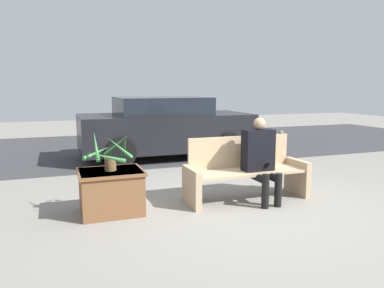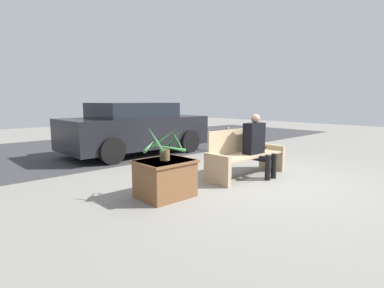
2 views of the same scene
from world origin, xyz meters
name	(u,v)px [view 2 (image 2 of 2)]	position (x,y,z in m)	size (l,w,h in m)	color
ground_plane	(254,181)	(0.00, 0.00, 0.00)	(30.00, 30.00, 0.00)	gray
road_surface	(106,146)	(0.00, 5.81, 0.00)	(20.00, 6.00, 0.01)	#38383A
bench	(245,155)	(0.18, 0.37, 0.42)	(1.85, 0.58, 0.92)	tan
person_seated	(257,143)	(0.32, 0.18, 0.67)	(0.46, 0.56, 1.22)	black
planter_box	(165,177)	(-1.80, 0.38, 0.31)	(0.83, 0.69, 0.58)	brown
potted_plant	(165,145)	(-1.80, 0.37, 0.81)	(0.66, 0.69, 0.53)	brown
parked_car	(135,128)	(-0.01, 4.02, 0.72)	(3.97, 1.98, 1.43)	black
bollard_post	(227,138)	(2.21, 2.52, 0.37)	(0.10, 0.10, 0.71)	slate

